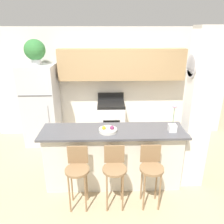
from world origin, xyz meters
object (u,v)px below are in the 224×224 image
(refrigerator, at_px, (41,105))
(fruit_bowl, at_px, (108,130))
(bar_stool_mid, at_px, (115,169))
(orchid_vase, at_px, (173,124))
(stove_range, at_px, (111,121))
(bar_stool_right, at_px, (151,168))
(bar_stool_left, at_px, (78,170))
(potted_plant_on_fridge, at_px, (35,51))

(refrigerator, xyz_separation_m, fruit_bowl, (1.48, -1.61, 0.13))
(bar_stool_mid, relative_size, orchid_vase, 2.05)
(refrigerator, distance_m, stove_range, 1.63)
(bar_stool_mid, xyz_separation_m, bar_stool_right, (0.53, 0.00, 0.00))
(bar_stool_left, bearing_deg, potted_plant_on_fridge, 116.66)
(orchid_vase, bearing_deg, bar_stool_left, -163.45)
(bar_stool_right, xyz_separation_m, potted_plant_on_fridge, (-2.09, 2.06, 1.46))
(potted_plant_on_fridge, xyz_separation_m, orchid_vase, (2.48, -1.63, -0.96))
(refrigerator, bearing_deg, potted_plant_on_fridge, 116.86)
(potted_plant_on_fridge, xyz_separation_m, fruit_bowl, (1.48, -1.61, -1.06))
(stove_range, height_order, bar_stool_left, stove_range)
(stove_range, bearing_deg, refrigerator, -177.59)
(refrigerator, bearing_deg, stove_range, 2.41)
(refrigerator, relative_size, bar_stool_mid, 1.91)
(bar_stool_right, distance_m, orchid_vase, 0.76)
(bar_stool_mid, bearing_deg, potted_plant_on_fridge, 127.18)
(refrigerator, height_order, orchid_vase, refrigerator)
(orchid_vase, distance_m, fruit_bowl, 1.01)
(bar_stool_left, xyz_separation_m, potted_plant_on_fridge, (-1.03, 2.06, 1.46))
(potted_plant_on_fridge, distance_m, fruit_bowl, 2.43)
(refrigerator, relative_size, potted_plant_on_fridge, 3.45)
(stove_range, relative_size, bar_stool_left, 1.14)
(stove_range, distance_m, potted_plant_on_fridge, 2.26)
(bar_stool_mid, xyz_separation_m, orchid_vase, (0.92, 0.43, 0.50))
(refrigerator, bearing_deg, bar_stool_right, -44.58)
(orchid_vase, bearing_deg, stove_range, 118.25)
(fruit_bowl, bearing_deg, orchid_vase, -1.03)
(orchid_vase, xyz_separation_m, fruit_bowl, (-1.00, 0.02, -0.09))
(stove_range, bearing_deg, fruit_bowl, -93.11)
(refrigerator, height_order, bar_stool_left, refrigerator)
(stove_range, xyz_separation_m, potted_plant_on_fridge, (-1.57, -0.07, 1.62))
(bar_stool_left, distance_m, bar_stool_mid, 0.53)
(bar_stool_mid, distance_m, potted_plant_on_fridge, 2.97)
(potted_plant_on_fridge, bearing_deg, refrigerator, -63.14)
(potted_plant_on_fridge, height_order, orchid_vase, potted_plant_on_fridge)
(bar_stool_left, bearing_deg, bar_stool_right, 0.00)
(bar_stool_left, relative_size, fruit_bowl, 3.33)
(bar_stool_mid, xyz_separation_m, fruit_bowl, (-0.08, 0.45, 0.40))
(bar_stool_left, bearing_deg, orchid_vase, 16.55)
(potted_plant_on_fridge, relative_size, fruit_bowl, 1.85)
(stove_range, relative_size, orchid_vase, 2.34)
(fruit_bowl, bearing_deg, bar_stool_left, -134.75)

